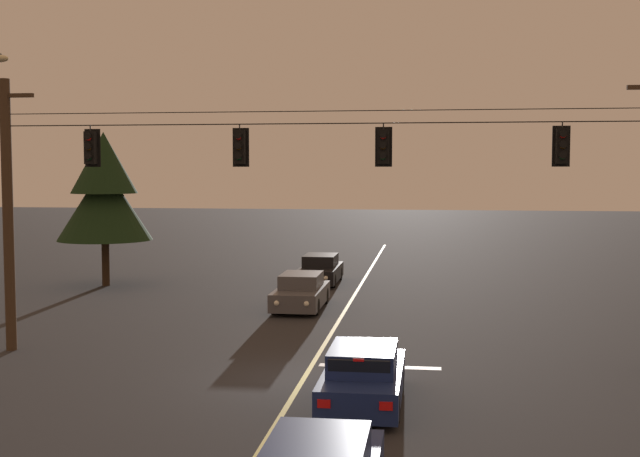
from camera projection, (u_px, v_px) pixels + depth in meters
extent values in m
plane|color=#28282B|center=(303.00, 380.00, 21.10)|extent=(180.00, 180.00, 0.00)
cube|color=#D1C64C|center=(339.00, 321.00, 29.33)|extent=(0.14, 60.00, 0.01)
cube|color=silver|center=(380.00, 367.00, 22.55)|extent=(3.40, 0.36, 0.01)
cylinder|color=#423021|center=(8.00, 216.00, 24.37)|extent=(0.32, 0.32, 8.18)
cube|color=#423021|center=(5.00, 96.00, 24.11)|extent=(1.80, 0.12, 0.12)
cylinder|color=slate|center=(5.00, 107.00, 24.13)|extent=(0.12, 0.12, 0.18)
cylinder|color=black|center=(315.00, 124.00, 22.91)|extent=(18.70, 0.03, 0.03)
cylinder|color=black|center=(315.00, 111.00, 22.88)|extent=(18.70, 0.02, 0.02)
cylinder|color=black|center=(90.00, 128.00, 23.82)|extent=(0.04, 0.04, 0.18)
cube|color=black|center=(91.00, 148.00, 23.86)|extent=(0.32, 0.26, 0.96)
cube|color=black|center=(93.00, 148.00, 24.00)|extent=(0.48, 0.03, 1.12)
sphere|color=red|center=(88.00, 138.00, 23.68)|extent=(0.17, 0.17, 0.17)
cylinder|color=black|center=(88.00, 136.00, 23.64)|extent=(0.20, 0.10, 0.20)
sphere|color=#3D280A|center=(88.00, 148.00, 23.70)|extent=(0.17, 0.17, 0.17)
cylinder|color=black|center=(88.00, 146.00, 23.66)|extent=(0.20, 0.10, 0.20)
sphere|color=black|center=(89.00, 158.00, 23.72)|extent=(0.17, 0.17, 0.17)
cylinder|color=black|center=(88.00, 156.00, 23.68)|extent=(0.20, 0.10, 0.20)
cylinder|color=black|center=(240.00, 127.00, 23.21)|extent=(0.04, 0.04, 0.18)
cube|color=black|center=(240.00, 147.00, 23.25)|extent=(0.32, 0.26, 0.96)
cube|color=black|center=(241.00, 147.00, 23.40)|extent=(0.48, 0.03, 1.12)
sphere|color=red|center=(238.00, 137.00, 23.07)|extent=(0.17, 0.17, 0.17)
cylinder|color=black|center=(238.00, 135.00, 23.03)|extent=(0.20, 0.10, 0.20)
sphere|color=#3D280A|center=(238.00, 147.00, 23.09)|extent=(0.17, 0.17, 0.17)
cylinder|color=black|center=(238.00, 146.00, 23.05)|extent=(0.20, 0.10, 0.20)
sphere|color=black|center=(238.00, 157.00, 23.12)|extent=(0.17, 0.17, 0.17)
cylinder|color=black|center=(238.00, 156.00, 23.07)|extent=(0.20, 0.10, 0.20)
cylinder|color=black|center=(383.00, 126.00, 22.65)|extent=(0.04, 0.04, 0.18)
cube|color=black|center=(383.00, 147.00, 22.70)|extent=(0.32, 0.26, 0.96)
cube|color=black|center=(384.00, 147.00, 22.84)|extent=(0.48, 0.03, 1.12)
sphere|color=red|center=(383.00, 136.00, 22.52)|extent=(0.17, 0.17, 0.17)
cylinder|color=black|center=(383.00, 135.00, 22.47)|extent=(0.20, 0.10, 0.20)
sphere|color=#3D280A|center=(383.00, 147.00, 22.54)|extent=(0.17, 0.17, 0.17)
cylinder|color=black|center=(383.00, 145.00, 22.49)|extent=(0.20, 0.10, 0.20)
sphere|color=black|center=(383.00, 157.00, 22.56)|extent=(0.17, 0.17, 0.17)
cylinder|color=black|center=(383.00, 155.00, 22.52)|extent=(0.20, 0.10, 0.20)
cylinder|color=black|center=(562.00, 125.00, 22.00)|extent=(0.04, 0.04, 0.18)
cube|color=black|center=(562.00, 146.00, 22.04)|extent=(0.32, 0.26, 0.96)
cube|color=black|center=(561.00, 146.00, 22.18)|extent=(0.48, 0.03, 1.12)
sphere|color=red|center=(563.00, 135.00, 21.86)|extent=(0.17, 0.17, 0.17)
cylinder|color=black|center=(563.00, 134.00, 21.82)|extent=(0.20, 0.10, 0.20)
sphere|color=#3D280A|center=(563.00, 146.00, 21.88)|extent=(0.17, 0.17, 0.17)
cylinder|color=black|center=(563.00, 144.00, 21.84)|extent=(0.20, 0.10, 0.20)
sphere|color=black|center=(563.00, 157.00, 21.90)|extent=(0.17, 0.17, 0.17)
cylinder|color=black|center=(563.00, 155.00, 21.86)|extent=(0.20, 0.10, 0.20)
cube|color=navy|center=(363.00, 383.00, 18.95)|extent=(1.80, 4.30, 0.68)
cube|color=navy|center=(363.00, 358.00, 18.79)|extent=(1.51, 2.15, 0.54)
cube|color=black|center=(366.00, 349.00, 19.72)|extent=(1.40, 0.21, 0.48)
cube|color=black|center=(359.00, 369.00, 17.74)|extent=(1.37, 0.18, 0.46)
cylinder|color=black|center=(336.00, 375.00, 20.39)|extent=(0.22, 0.64, 0.64)
cylinder|color=black|center=(399.00, 377.00, 20.18)|extent=(0.22, 0.64, 0.64)
cylinder|color=black|center=(322.00, 405.00, 17.76)|extent=(0.22, 0.64, 0.64)
cylinder|color=black|center=(395.00, 408.00, 17.54)|extent=(0.22, 0.64, 0.64)
cube|color=red|center=(324.00, 404.00, 16.89)|extent=(0.28, 0.03, 0.18)
cube|color=red|center=(386.00, 406.00, 16.72)|extent=(0.28, 0.03, 0.18)
cube|color=red|center=(359.00, 360.00, 17.62)|extent=(0.24, 0.04, 0.06)
cube|color=#4C4C51|center=(301.00, 296.00, 31.92)|extent=(1.80, 4.30, 0.68)
cube|color=#4C4C51|center=(301.00, 280.00, 31.99)|extent=(1.51, 2.15, 0.54)
cube|color=black|center=(297.00, 283.00, 31.07)|extent=(1.40, 0.21, 0.48)
cube|color=black|center=(305.00, 277.00, 33.04)|extent=(1.37, 0.18, 0.46)
cylinder|color=black|center=(316.00, 307.00, 30.51)|extent=(0.22, 0.64, 0.64)
cylinder|color=black|center=(275.00, 306.00, 30.72)|extent=(0.22, 0.64, 0.64)
cylinder|color=black|center=(325.00, 296.00, 33.14)|extent=(0.22, 0.64, 0.64)
cylinder|color=black|center=(287.00, 295.00, 33.36)|extent=(0.22, 0.64, 0.64)
sphere|color=white|center=(306.00, 304.00, 29.70)|extent=(0.20, 0.20, 0.20)
sphere|color=white|center=(276.00, 303.00, 29.85)|extent=(0.20, 0.20, 0.20)
cube|color=black|center=(320.00, 273.00, 38.96)|extent=(1.80, 4.30, 0.68)
cube|color=black|center=(320.00, 260.00, 39.04)|extent=(1.51, 2.15, 0.54)
cube|color=black|center=(318.00, 262.00, 38.11)|extent=(1.40, 0.21, 0.48)
cube|color=black|center=(323.00, 258.00, 40.09)|extent=(1.37, 0.18, 0.46)
cylinder|color=black|center=(333.00, 281.00, 37.55)|extent=(0.22, 0.64, 0.64)
cylinder|color=black|center=(299.00, 280.00, 37.77)|extent=(0.22, 0.64, 0.64)
cylinder|color=black|center=(340.00, 274.00, 40.19)|extent=(0.22, 0.64, 0.64)
cylinder|color=black|center=(308.00, 273.00, 40.40)|extent=(0.22, 0.64, 0.64)
sphere|color=white|center=(326.00, 278.00, 36.74)|extent=(0.20, 0.20, 0.20)
sphere|color=white|center=(302.00, 278.00, 36.89)|extent=(0.20, 0.20, 0.20)
cube|color=navy|center=(317.00, 457.00, 12.32)|extent=(1.51, 2.15, 0.54)
cube|color=black|center=(325.00, 437.00, 13.24)|extent=(1.40, 0.21, 0.48)
ellipsoid|color=beige|center=(0.00, 59.00, 23.77)|extent=(0.56, 0.30, 0.22)
cylinder|color=#332316|center=(106.00, 259.00, 38.22)|extent=(0.36, 0.36, 2.49)
cone|color=black|center=(105.00, 203.00, 38.02)|extent=(4.41, 4.41, 3.53)
cone|color=black|center=(104.00, 163.00, 37.88)|extent=(3.09, 3.09, 2.87)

